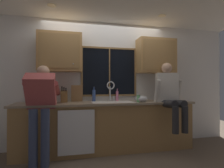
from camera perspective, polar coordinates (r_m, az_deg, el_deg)
The scene contains 24 objects.
back_wall at distance 3.69m, azimuth -2.58°, elevation 0.11°, with size 5.68×0.12×2.55m, color silver.
ceiling_downlight_left at distance 3.27m, azimuth -19.11°, elevation 23.09°, with size 0.14×0.14×0.01m, color #FFEAB2.
ceiling_downlight_right at distance 3.63m, azimuth 16.02°, elevation 20.61°, with size 0.14×0.14×0.01m, color #FFEAB2.
window_glass at distance 3.66m, azimuth -0.86°, elevation 4.03°, with size 1.10×0.02×0.95m, color black.
window_frame_top at distance 3.72m, azimuth -0.83°, elevation 11.63°, with size 1.17×0.02×0.04m, color olive.
window_frame_bottom at distance 3.64m, azimuth -0.83°, elevation -3.70°, with size 1.17×0.02×0.04m, color olive.
window_frame_left at distance 3.58m, azimuth -9.79°, elevation 4.14°, with size 0.04×0.02×0.95m, color olive.
window_frame_right at distance 3.80m, azimuth 7.59°, elevation 3.87°, with size 0.04×0.02×0.95m, color olive.
window_mullion_center at distance 3.65m, azimuth -0.82°, elevation 4.05°, with size 0.02×0.02×0.95m, color olive.
lower_cabinet_run at distance 3.44m, azimuth -1.55°, elevation -13.86°, with size 3.28×0.58×0.88m, color #A07744.
countertop at distance 3.35m, azimuth -1.48°, elevation -6.26°, with size 3.34×0.62×0.04m, color gray.
dishwasher_front at distance 3.07m, azimuth -11.51°, elevation -15.17°, with size 0.60×0.02×0.74m, color white.
upper_cabinet_left at distance 3.47m, azimuth -16.53°, elevation 9.86°, with size 0.80×0.36×0.72m.
upper_cabinet_right at distance 3.87m, azimuth 14.16°, elevation 8.80°, with size 0.80×0.36×0.72m.
sink at distance 3.39m, azimuth 0.15°, elevation -7.52°, with size 0.80×0.46×0.21m.
faucet at distance 3.54m, azimuth -0.37°, elevation -1.51°, with size 0.18×0.09×0.40m.
person_standing at distance 3.01m, azimuth -22.17°, elevation -5.60°, with size 0.53×0.68×1.58m.
person_sitting_on_counter at distance 3.50m, azimuth 18.24°, elevation -2.64°, with size 0.54×0.64×1.26m.
knife_block at distance 3.38m, azimuth -15.35°, elevation -4.00°, with size 0.12×0.18×0.32m.
cutting_board at distance 3.50m, azimuth -11.37°, elevation -3.04°, with size 0.22×0.02×0.33m, color #997047.
mixing_bowl at distance 3.43m, azimuth 9.49°, elevation -4.83°, with size 0.25×0.25×0.13m, color #B7B7BC.
soap_dispenser at distance 3.35m, azimuth 8.55°, elevation -4.63°, with size 0.06×0.07×0.19m.
bottle_green_glass at distance 3.63m, azimuth 1.70°, elevation -3.78°, with size 0.05×0.05×0.26m.
bottle_tall_clear at distance 3.51m, azimuth -5.94°, elevation -3.65°, with size 0.07×0.07×0.30m.
Camera 1 is at (-0.64, -3.58, 1.24)m, focal length 28.04 mm.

